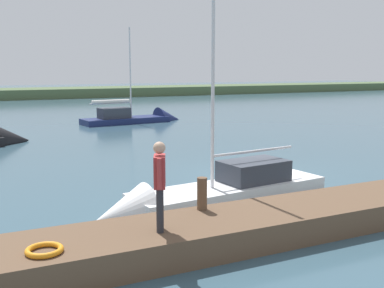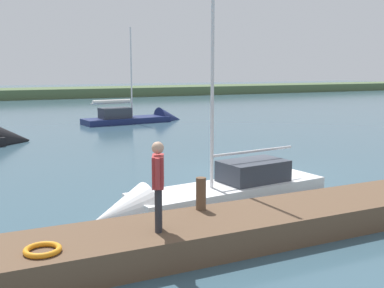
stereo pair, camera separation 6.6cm
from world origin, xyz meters
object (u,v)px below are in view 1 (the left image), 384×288
person_on_dock (160,179)px  life_ring_buoy (44,250)px  sailboat_mid_channel (141,120)px  mooring_post_near (202,194)px  sailboat_far_left (205,199)px

person_on_dock → life_ring_buoy: bearing=27.9°
sailboat_mid_channel → mooring_post_near: bearing=-112.8°
sailboat_mid_channel → sailboat_far_left: (5.34, 20.11, 0.04)m
mooring_post_near → person_on_dock: person_on_dock is taller
life_ring_buoy → sailboat_mid_channel: 25.45m
life_ring_buoy → sailboat_far_left: size_ratio=0.09×
mooring_post_near → sailboat_far_left: bearing=-119.0°
life_ring_buoy → sailboat_far_left: (-4.81, -3.22, -0.49)m
life_ring_buoy → person_on_dock: bearing=-175.5°
life_ring_buoy → sailboat_mid_channel: sailboat_mid_channel is taller
life_ring_buoy → sailboat_far_left: 5.81m
mooring_post_near → sailboat_mid_channel: 23.22m
mooring_post_near → sailboat_far_left: size_ratio=0.10×
life_ring_buoy → mooring_post_near: bearing=-163.7°
mooring_post_near → sailboat_mid_channel: bearing=-106.3°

